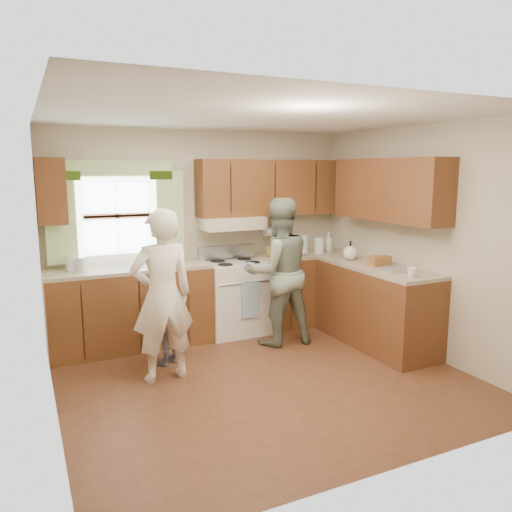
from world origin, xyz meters
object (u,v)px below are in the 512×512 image
woman_left (162,296)px  child (168,320)px  stove (235,296)px  woman_right (278,272)px

woman_left → child: bearing=-115.5°
stove → woman_left: bearing=-139.0°
woman_left → stove: bearing=-142.6°
child → woman_left: bearing=36.8°
stove → woman_right: bearing=-62.8°
woman_right → child: woman_right is taller
stove → woman_right: size_ratio=0.62×
woman_left → child: size_ratio=1.76×
woman_left → woman_right: bearing=-166.8°
stove → woman_left: (-1.19, -1.03, 0.37)m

